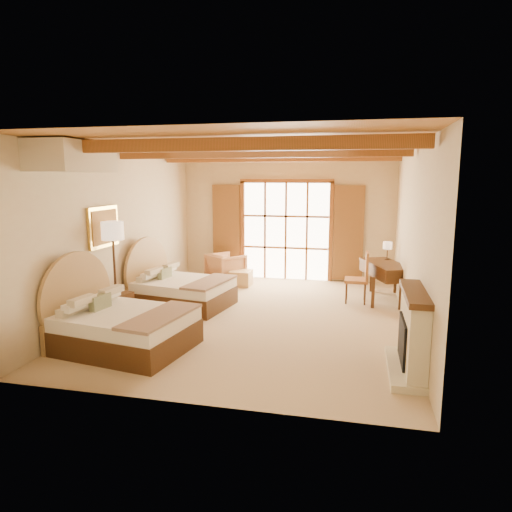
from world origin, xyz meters
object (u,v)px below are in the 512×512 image
(bed_near, at_px, (116,324))
(desk, at_px, (385,280))
(armchair, at_px, (226,268))
(bed_far, at_px, (177,288))
(nightstand, at_px, (116,308))

(bed_near, xyz_separation_m, desk, (4.25, 3.86, 0.05))
(armchair, distance_m, desk, 3.97)
(bed_far, distance_m, desk, 4.48)
(nightstand, bearing_deg, armchair, 90.06)
(bed_near, bearing_deg, desk, 51.37)
(nightstand, height_order, armchair, armchair)
(bed_far, distance_m, nightstand, 1.47)
(bed_near, height_order, bed_far, bed_near)
(desk, bearing_deg, bed_far, 178.11)
(desk, bearing_deg, armchair, 146.56)
(bed_near, bearing_deg, bed_far, 99.04)
(armchair, xyz_separation_m, desk, (3.87, -0.89, 0.07))
(bed_near, height_order, desk, bed_near)
(bed_far, xyz_separation_m, desk, (4.24, 1.43, 0.07))
(bed_near, relative_size, nightstand, 3.83)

